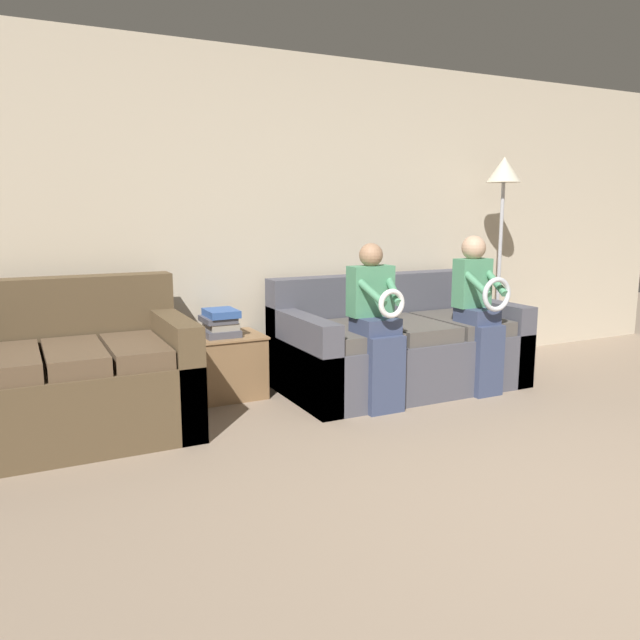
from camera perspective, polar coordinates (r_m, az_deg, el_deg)
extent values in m
cube|color=beige|center=(5.17, 1.19, 9.02)|extent=(7.59, 0.06, 2.55)
cube|color=#4C4C56|center=(4.91, 7.28, -3.66)|extent=(1.84, 1.00, 0.42)
cube|color=#4C4C56|center=(5.16, 4.94, 1.84)|extent=(1.84, 0.20, 0.43)
cube|color=#4C4C56|center=(4.49, -1.69, -3.50)|extent=(0.16, 1.00, 0.63)
cube|color=#4C4C56|center=(5.39, 14.77, -1.52)|extent=(0.16, 1.00, 0.63)
cube|color=#514C47|center=(4.51, 2.68, -1.37)|extent=(0.48, 0.76, 0.11)
cube|color=#514C47|center=(4.78, 8.01, -0.82)|extent=(0.48, 0.76, 0.11)
cube|color=#514C47|center=(5.08, 12.75, -0.33)|extent=(0.48, 0.76, 0.11)
cube|color=brown|center=(4.10, -21.39, -6.76)|extent=(1.36, 0.96, 0.47)
cube|color=brown|center=(4.36, -22.25, 0.55)|extent=(1.36, 0.20, 0.48)
cube|color=brown|center=(4.15, -13.19, -4.39)|extent=(0.16, 0.96, 0.71)
cube|color=brown|center=(3.92, -26.60, -3.53)|extent=(0.33, 0.72, 0.11)
cube|color=brown|center=(3.93, -21.53, -3.13)|extent=(0.33, 0.72, 0.11)
cube|color=brown|center=(3.97, -16.52, -2.70)|extent=(0.33, 0.72, 0.11)
cube|color=#384260|center=(4.26, 5.99, -5.02)|extent=(0.27, 0.10, 0.53)
cube|color=#384260|center=(4.31, 5.07, -0.47)|extent=(0.27, 0.28, 0.11)
cube|color=#4C8E66|center=(4.33, 4.64, 2.67)|extent=(0.31, 0.14, 0.35)
sphere|color=#A37A5B|center=(4.30, 4.68, 5.94)|extent=(0.16, 0.16, 0.16)
torus|color=white|center=(4.11, 6.56, 1.50)|extent=(0.20, 0.04, 0.20)
cylinder|color=#4C8E66|center=(4.16, 4.50, 2.73)|extent=(0.13, 0.31, 0.20)
cylinder|color=#4C8E66|center=(4.26, 6.65, 2.87)|extent=(0.13, 0.31, 0.20)
cube|color=#384260|center=(4.79, 15.08, -3.63)|extent=(0.23, 0.10, 0.53)
cube|color=#384260|center=(4.83, 14.16, 0.41)|extent=(0.23, 0.28, 0.11)
cube|color=#4C8E66|center=(4.85, 13.74, 3.31)|extent=(0.27, 0.14, 0.37)
sphere|color=tan|center=(4.82, 13.87, 6.44)|extent=(0.18, 0.18, 0.18)
torus|color=silver|center=(4.65, 15.85, 2.26)|extent=(0.25, 0.04, 0.25)
cylinder|color=#4C8E66|center=(4.68, 13.95, 3.41)|extent=(0.09, 0.30, 0.21)
cylinder|color=#4C8E66|center=(4.80, 15.64, 3.50)|extent=(0.09, 0.30, 0.21)
cube|color=olive|center=(4.65, -9.07, -4.22)|extent=(0.60, 0.43, 0.46)
cube|color=#9A724A|center=(4.60, -9.15, -1.51)|extent=(0.62, 0.45, 0.02)
cube|color=#4C4C56|center=(4.60, -9.18, -1.10)|extent=(0.25, 0.31, 0.05)
cube|color=gray|center=(4.59, -9.04, -0.49)|extent=(0.21, 0.25, 0.05)
cube|color=#4C4C56|center=(4.58, -9.32, 0.06)|extent=(0.22, 0.27, 0.04)
cube|color=#33569E|center=(4.57, -9.03, 0.64)|extent=(0.21, 0.28, 0.05)
cylinder|color=#2D2B28|center=(5.87, 15.66, -3.69)|extent=(0.26, 0.26, 0.02)
cylinder|color=#B7B7BC|center=(5.73, 16.04, 4.10)|extent=(0.03, 0.03, 1.58)
cone|color=beige|center=(5.72, 16.49, 13.05)|extent=(0.29, 0.29, 0.21)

